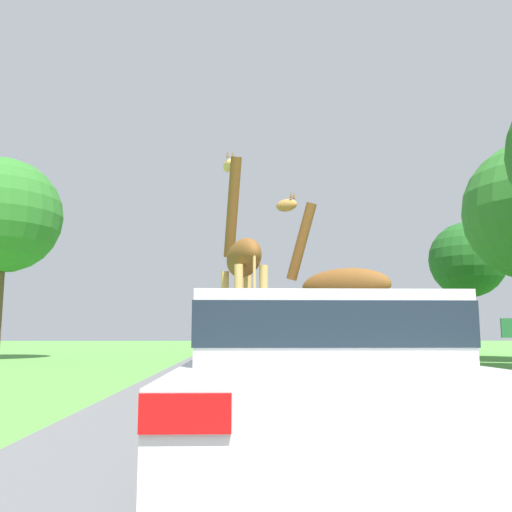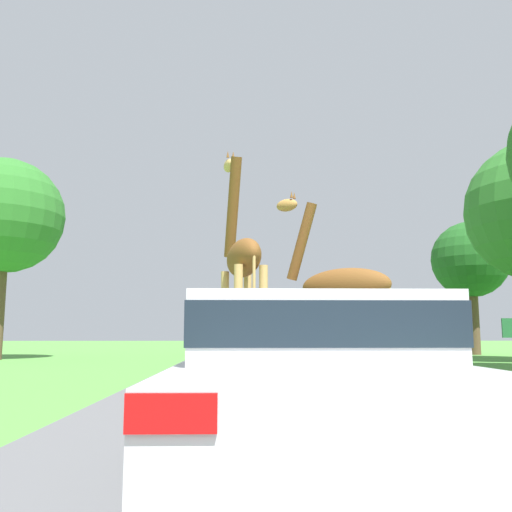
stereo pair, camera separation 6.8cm
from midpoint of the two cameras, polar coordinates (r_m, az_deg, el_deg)
The scene contains 9 objects.
road at distance 29.32m, azimuth 0.74°, elevation -10.31°, with size 7.26×120.00×0.00m.
giraffe_near_road at distance 11.51m, azimuth -1.69°, elevation -0.99°, with size 1.05×2.76×5.48m.
giraffe_companion at distance 12.04m, azimuth 8.70°, elevation -3.34°, with size 2.55×2.00×4.46m.
car_lead_maroon at distance 4.47m, azimuth 5.82°, elevation -12.88°, with size 2.00×4.51×1.41m.
car_queue_right at distance 15.49m, azimuth 8.68°, elevation -9.63°, with size 1.76×3.95×1.26m.
car_queue_left at distance 19.31m, azimuth -1.35°, elevation -9.07°, with size 1.88×4.35×1.52m.
car_far_ahead at distance 28.98m, azimuth -3.72°, elevation -8.98°, with size 1.92×4.19×1.26m.
tree_left_edge at distance 31.25m, azimuth 21.34°, elevation -0.46°, with size 4.08×4.08×7.08m.
tree_centre_back at distance 26.30m, azimuth -25.19°, elevation 3.84°, with size 5.06×5.06×8.78m.
Camera 1 is at (-1.29, 0.73, 1.13)m, focal length 38.00 mm.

